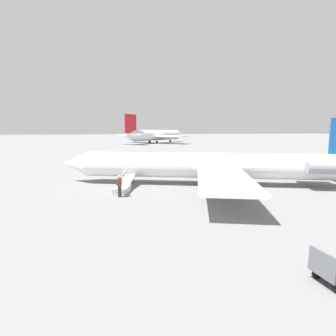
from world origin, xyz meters
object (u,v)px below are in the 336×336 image
(boarding_stairs, at_px, (123,188))
(passenger, at_px, (119,184))
(airplane_far_right, at_px, (156,135))
(airplane_main, at_px, (215,165))

(boarding_stairs, height_order, passenger, passenger)
(passenger, bearing_deg, airplane_far_right, 6.81)
(airplane_far_right, relative_size, boarding_stairs, 7.85)
(boarding_stairs, distance_m, passenger, 1.86)
(airplane_main, bearing_deg, passenger, 35.41)
(airplane_far_right, xyz_separation_m, passenger, (21.06, 82.20, -2.18))
(airplane_main, distance_m, passenger, 9.48)
(airplane_far_right, distance_m, boarding_stairs, 83.16)
(boarding_stairs, bearing_deg, airplane_main, -64.68)
(airplane_far_right, height_order, boarding_stairs, airplane_far_right)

